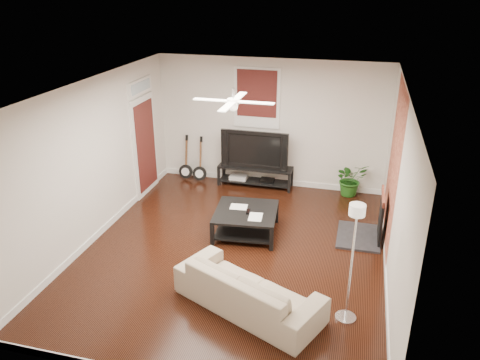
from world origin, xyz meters
name	(u,v)px	position (x,y,z in m)	size (l,w,h in m)	color
room	(234,175)	(0.00, 0.00, 1.40)	(5.01, 6.01, 2.81)	black
brick_accent	(394,167)	(2.49, 1.00, 1.40)	(0.02, 2.20, 2.80)	#974131
fireplace	(370,215)	(2.20, 1.00, 0.46)	(0.80, 1.10, 0.92)	black
window_back	(257,98)	(-0.30, 2.97, 1.95)	(1.00, 0.06, 1.30)	#3F1211
door_left	(144,137)	(-2.46, 1.90, 1.25)	(0.08, 1.00, 2.50)	white
tv_stand	(255,176)	(-0.27, 2.78, 0.23)	(1.65, 0.44, 0.46)	black
tv	(256,148)	(-0.27, 2.80, 0.88)	(1.48, 0.19, 0.85)	black
coffee_table	(246,222)	(0.05, 0.64, 0.23)	(1.10, 1.10, 0.46)	black
sofa	(248,289)	(0.59, -1.41, 0.31)	(2.14, 0.84, 0.63)	#BEA98F
floor_lamp	(351,264)	(1.94, -1.31, 0.87)	(0.29, 0.29, 1.75)	silver
potted_plant	(351,179)	(1.80, 2.82, 0.37)	(0.66, 0.57, 0.73)	#215C1A
guitar_left	(185,158)	(-1.91, 2.75, 0.52)	(0.32, 0.23, 1.03)	black
guitar_right	(199,160)	(-1.56, 2.72, 0.52)	(0.32, 0.23, 1.03)	black
ceiling_fan	(233,101)	(0.00, 0.00, 2.60)	(1.24, 1.24, 0.32)	white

